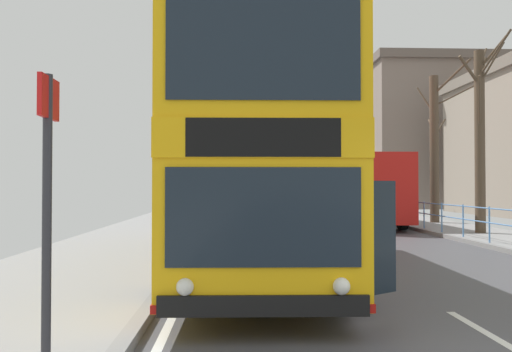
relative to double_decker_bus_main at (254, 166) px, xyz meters
name	(u,v)px	position (x,y,z in m)	size (l,w,h in m)	color
double_decker_bus_main	(254,166)	(0.00, 0.00, 0.00)	(3.24, 11.13, 4.30)	#F4B20F
background_bus_far_lane	(354,188)	(5.32, 13.57, -0.54)	(2.72, 10.63, 3.13)	red
pedestrian_railing_far_kerb	(416,209)	(7.11, 10.01, -1.40)	(0.05, 33.80, 1.07)	#598CC6
bus_stop_sign_near	(47,192)	(-2.05, -6.85, -0.49)	(0.08, 0.44, 2.63)	#2D2D33
bare_tree_far_00	(349,160)	(8.28, 27.93, 1.55)	(1.82, 2.89, 7.64)	brown
bare_tree_far_01	(435,146)	(8.90, 12.56, 1.42)	(2.47, 3.05, 7.31)	#4C3D2D
bare_tree_far_02	(480,135)	(8.41, 7.05, 1.40)	(1.79, 3.06, 6.89)	#4C3D2D
background_building_00	(422,138)	(17.35, 37.34, 4.11)	(12.83, 16.93, 12.66)	slate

